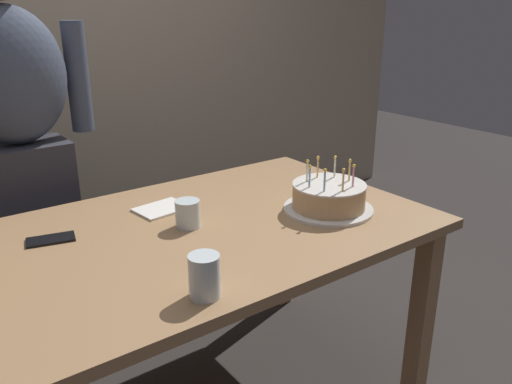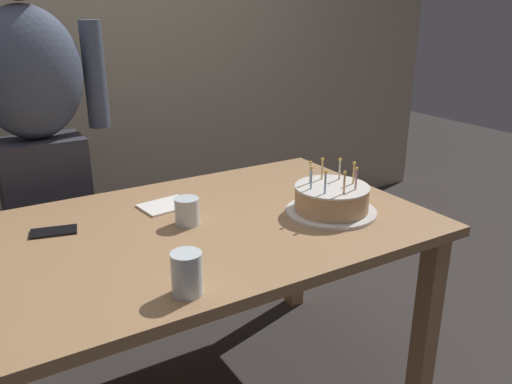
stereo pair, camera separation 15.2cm
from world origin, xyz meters
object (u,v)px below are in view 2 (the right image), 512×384
object	(u,v)px
water_glass_near	(187,274)
water_glass_far	(187,211)
birthday_cake	(331,200)
person_man_bearded	(40,150)
napkin_stack	(166,205)
cell_phone	(54,232)

from	to	relation	value
water_glass_near	water_glass_far	world-z (taller)	water_glass_near
birthday_cake	person_man_bearded	world-z (taller)	person_man_bearded
person_man_bearded	birthday_cake	bearing A→B (deg)	131.40
water_glass_near	water_glass_far	bearing A→B (deg)	65.82
person_man_bearded	napkin_stack	bearing A→B (deg)	120.64
birthday_cake	person_man_bearded	xyz separation A→B (m)	(-0.80, 0.90, 0.09)
water_glass_far	napkin_stack	distance (m)	0.19
water_glass_near	person_man_bearded	bearing A→B (deg)	96.97
birthday_cake	water_glass_far	distance (m)	0.50
water_glass_near	person_man_bearded	xyz separation A→B (m)	(-0.14, 1.14, 0.08)
birthday_cake	water_glass_far	xyz separation A→B (m)	(-0.47, 0.17, -0.00)
water_glass_near	person_man_bearded	world-z (taller)	person_man_bearded
water_glass_near	napkin_stack	bearing A→B (deg)	73.03
napkin_stack	person_man_bearded	size ratio (longest dim) A/B	0.11
napkin_stack	person_man_bearded	xyz separation A→B (m)	(-0.32, 0.54, 0.13)
water_glass_far	napkin_stack	xyz separation A→B (m)	(-0.00, 0.19, -0.04)
birthday_cake	napkin_stack	bearing A→B (deg)	142.81
water_glass_near	cell_phone	bearing A→B (deg)	110.76
water_glass_far	napkin_stack	bearing A→B (deg)	90.40
cell_phone	water_glass_far	bearing A→B (deg)	-8.45
water_glass_far	water_glass_near	bearing A→B (deg)	-114.18
cell_phone	napkin_stack	world-z (taller)	same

